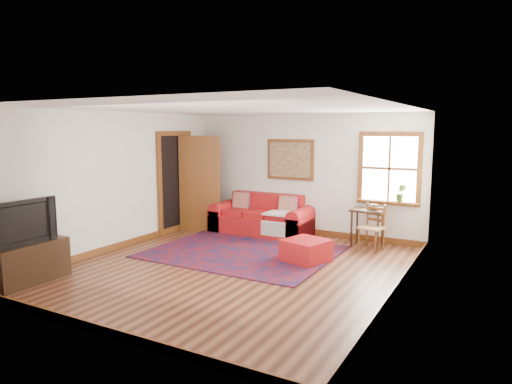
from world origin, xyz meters
The scene contains 13 objects.
ground centered at (0.00, 0.00, 0.00)m, with size 5.50×5.50×0.00m, color #3C1B10.
room_envelope centered at (0.00, 0.02, 1.65)m, with size 5.04×5.54×2.52m.
window centered at (1.78, 2.70, 1.31)m, with size 1.18×0.20×1.38m.
doorway centered at (-2.21, 1.78, 1.07)m, with size 0.89×1.08×2.14m.
framed_artwork centered at (-0.30, 2.71, 1.55)m, with size 1.05×0.07×0.85m.
persian_rug centered at (-0.37, 0.85, 0.01)m, with size 3.16×2.53×0.02m, color #5F0D14.
red_leather_sofa centered at (-0.76, 2.34, 0.27)m, with size 2.11×0.87×0.82m.
red_ottoman centered at (0.85, 0.86, 0.19)m, with size 0.65×0.65×0.37m, color #AA1619.
side_table centered at (1.47, 2.35, 0.58)m, with size 0.59×0.44×0.71m.
ladder_back_chair centered at (1.63, 2.14, 0.45)m, with size 0.46×0.45×0.84m.
media_cabinet centered at (-2.24, -2.02, 0.29)m, with size 0.48×1.07×0.59m, color black.
television centered at (-2.22, -2.18, 0.91)m, with size 1.11×0.14×0.64m, color black.
candle_hurricane centered at (-2.19, -1.62, 0.67)m, with size 0.12×0.12×0.18m.
Camera 1 is at (3.67, -5.99, 2.20)m, focal length 32.00 mm.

